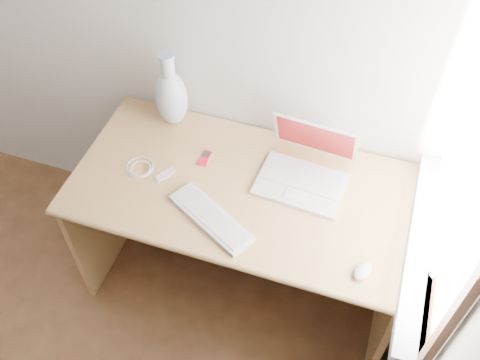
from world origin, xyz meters
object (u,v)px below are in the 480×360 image
(laptop, at_px, (304,169))
(external_keyboard, at_px, (211,217))
(desk, at_px, (249,203))
(vase, at_px, (171,96))

(laptop, bearing_deg, external_keyboard, -127.96)
(desk, distance_m, external_keyboard, 0.37)
(external_keyboard, height_order, vase, vase)
(laptop, bearing_deg, desk, -164.54)
(vase, bearing_deg, laptop, -12.49)
(desk, distance_m, vase, 0.60)
(external_keyboard, bearing_deg, laptop, 76.17)
(vase, bearing_deg, desk, -23.88)
(vase, bearing_deg, external_keyboard, -52.88)
(external_keyboard, bearing_deg, desk, 104.00)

